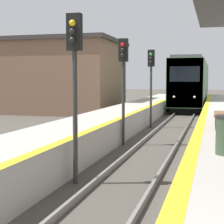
# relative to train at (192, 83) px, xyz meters

# --- Properties ---
(train) EXTENTS (2.67, 19.69, 4.47)m
(train) POSITION_rel_train_xyz_m (0.00, 0.00, 0.00)
(train) COLOR black
(train) RESTS_ON ground
(signal_near) EXTENTS (0.36, 0.31, 4.23)m
(signal_near) POSITION_rel_train_xyz_m (-1.24, -28.52, 0.70)
(signal_near) COLOR #2D2D2D
(signal_near) RESTS_ON ground
(signal_mid) EXTENTS (0.36, 0.31, 4.23)m
(signal_mid) POSITION_rel_train_xyz_m (-1.39, -22.78, 0.70)
(signal_mid) COLOR #2D2D2D
(signal_mid) RESTS_ON ground
(signal_far) EXTENTS (0.36, 0.31, 4.23)m
(signal_far) POSITION_rel_train_xyz_m (-1.23, -17.04, 0.70)
(signal_far) COLOR #2D2D2D
(signal_far) RESTS_ON ground
(bench) EXTENTS (0.44, 1.84, 0.92)m
(bench) POSITION_rel_train_xyz_m (2.39, -24.29, -0.74)
(bench) COLOR brown
(bench) RESTS_ON platform_right
(station_building) EXTENTS (10.86, 8.18, 5.80)m
(station_building) POSITION_rel_train_xyz_m (-10.66, -8.78, 0.64)
(station_building) COLOR brown
(station_building) RESTS_ON ground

